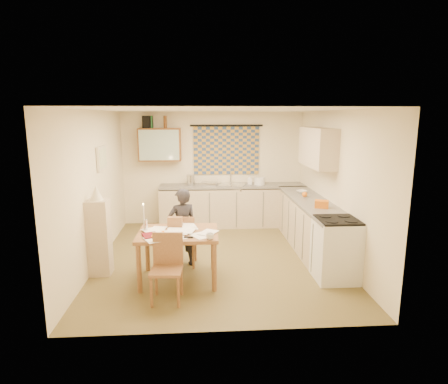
{
  "coord_description": "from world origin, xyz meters",
  "views": [
    {
      "loc": [
        -0.3,
        -6.09,
        2.4
      ],
      "look_at": [
        0.11,
        0.2,
        1.12
      ],
      "focal_mm": 30.0,
      "sensor_mm": 36.0,
      "label": 1
    }
  ],
  "objects": [
    {
      "name": "window_blind",
      "position": [
        0.3,
        2.22,
        1.65
      ],
      "size": [
        1.45,
        0.03,
        1.05
      ],
      "primitive_type": "cube",
      "color": "navy",
      "rests_on": "wall_back"
    },
    {
      "name": "orange_box",
      "position": [
        -0.91,
        -1.12,
        0.77
      ],
      "size": [
        0.12,
        0.08,
        0.04
      ],
      "primitive_type": "cube",
      "rotation": [
        0.0,
        0.0,
        -0.03
      ],
      "color": "orange",
      "rests_on": "dining_table"
    },
    {
      "name": "orange_bag",
      "position": [
        1.7,
        -0.22,
        0.98
      ],
      "size": [
        0.26,
        0.22,
        0.12
      ],
      "primitive_type": "cube",
      "rotation": [
        0.0,
        0.0,
        -0.33
      ],
      "color": "orange",
      "rests_on": "counter_right"
    },
    {
      "name": "dish_rack",
      "position": [
        -0.1,
        1.95,
        0.95
      ],
      "size": [
        0.41,
        0.37,
        0.06
      ],
      "primitive_type": "cube",
      "rotation": [
        0.0,
        0.0,
        -0.21
      ],
      "color": "silver",
      "rests_on": "counter_back"
    },
    {
      "name": "dining_table",
      "position": [
        -0.63,
        -0.85,
        0.38
      ],
      "size": [
        1.17,
        0.89,
        0.75
      ],
      "rotation": [
        0.0,
        0.0,
        -0.02
      ],
      "color": "brown",
      "rests_on": "floor"
    },
    {
      "name": "counter_right",
      "position": [
        1.7,
        0.25,
        0.45
      ],
      "size": [
        0.62,
        2.95,
        0.92
      ],
      "color": "tan",
      "rests_on": "floor"
    },
    {
      "name": "wall_right",
      "position": [
        2.01,
        0.0,
        1.25
      ],
      "size": [
        0.02,
        4.5,
        2.5
      ],
      "primitive_type": "cube",
      "color": "#F1E3BE",
      "rests_on": "floor"
    },
    {
      "name": "chair_near",
      "position": [
        -0.75,
        -1.47,
        0.28
      ],
      "size": [
        0.43,
        0.43,
        0.89
      ],
      "rotation": [
        0.0,
        0.0,
        -0.07
      ],
      "color": "brown",
      "rests_on": "floor"
    },
    {
      "name": "kettle",
      "position": [
        -0.5,
        1.95,
        1.04
      ],
      "size": [
        0.24,
        0.24,
        0.24
      ],
      "primitive_type": "cylinder",
      "rotation": [
        0.0,
        0.0,
        0.43
      ],
      "color": "silver",
      "rests_on": "counter_back"
    },
    {
      "name": "counter_back",
      "position": [
        0.48,
        1.95,
        0.45
      ],
      "size": [
        3.3,
        0.62,
        0.92
      ],
      "color": "tan",
      "rests_on": "floor"
    },
    {
      "name": "fruit_orange",
      "position": [
        1.65,
        0.62,
        0.97
      ],
      "size": [
        0.1,
        0.1,
        0.1
      ],
      "primitive_type": "sphere",
      "color": "orange",
      "rests_on": "counter_right"
    },
    {
      "name": "candle",
      "position": [
        -1.12,
        -0.81,
        1.04
      ],
      "size": [
        0.03,
        0.03,
        0.22
      ],
      "primitive_type": "cylinder",
      "rotation": [
        0.0,
        0.0,
        0.21
      ],
      "color": "white",
      "rests_on": "dining_table"
    },
    {
      "name": "letter_rack",
      "position": [
        -0.68,
        -0.61,
        0.83
      ],
      "size": [
        0.23,
        0.12,
        0.16
      ],
      "primitive_type": "cube",
      "rotation": [
        0.0,
        0.0,
        -0.11
      ],
      "color": "brown",
      "rests_on": "dining_table"
    },
    {
      "name": "person",
      "position": [
        -0.59,
        -0.29,
        0.64
      ],
      "size": [
        0.66,
        0.59,
        1.29
      ],
      "primitive_type": "imported",
      "rotation": [
        0.0,
        0.0,
        3.47
      ],
      "color": "black",
      "rests_on": "floor"
    },
    {
      "name": "candle_flame",
      "position": [
        -1.12,
        -0.78,
        1.16
      ],
      "size": [
        0.02,
        0.02,
        0.02
      ],
      "primitive_type": "sphere",
      "color": "#FFCC66",
      "rests_on": "dining_table"
    },
    {
      "name": "bottle_green",
      "position": [
        -1.32,
        2.08,
        2.28
      ],
      "size": [
        0.08,
        0.08,
        0.26
      ],
      "primitive_type": "cylinder",
      "rotation": [
        0.0,
        0.0,
        -0.15
      ],
      "color": "#195926",
      "rests_on": "wall_cabinet"
    },
    {
      "name": "wall_left",
      "position": [
        -2.01,
        0.0,
        1.25
      ],
      "size": [
        0.02,
        4.5,
        2.5
      ],
      "primitive_type": "cube",
      "color": "#F1E3BE",
      "rests_on": "floor"
    },
    {
      "name": "shelf_stand",
      "position": [
        -1.84,
        -0.54,
        0.59
      ],
      "size": [
        0.32,
        0.3,
        1.17
      ],
      "primitive_type": "cube",
      "color": "tan",
      "rests_on": "floor"
    },
    {
      "name": "bowl",
      "position": [
        1.7,
        1.01,
        0.94
      ],
      "size": [
        0.32,
        0.32,
        0.05
      ],
      "primitive_type": "imported",
      "rotation": [
        0.0,
        0.0,
        0.34
      ],
      "color": "white",
      "rests_on": "counter_right"
    },
    {
      "name": "upper_cabinet_right",
      "position": [
        1.83,
        0.55,
        1.85
      ],
      "size": [
        0.34,
        1.3,
        0.7
      ],
      "primitive_type": "cube",
      "color": "tan",
      "rests_on": "wall_right"
    },
    {
      "name": "wall_back",
      "position": [
        0.0,
        2.26,
        1.25
      ],
      "size": [
        4.0,
        0.02,
        2.5
      ],
      "primitive_type": "cube",
      "color": "#F1E3BE",
      "rests_on": "floor"
    },
    {
      "name": "soap_bottle",
      "position": [
        0.81,
        2.0,
        1.02
      ],
      "size": [
        0.13,
        0.13,
        0.21
      ],
      "primitive_type": "imported",
      "rotation": [
        0.0,
        0.0,
        -0.2
      ],
      "color": "white",
      "rests_on": "counter_back"
    },
    {
      "name": "speaker",
      "position": [
        -1.39,
        2.08,
        2.28
      ],
      "size": [
        0.22,
        0.24,
        0.26
      ],
      "primitive_type": "cube",
      "rotation": [
        0.0,
        0.0,
        -0.34
      ],
      "color": "black",
      "rests_on": "wall_cabinet"
    },
    {
      "name": "wall_front",
      "position": [
        0.0,
        -2.26,
        1.25
      ],
      "size": [
        4.0,
        0.02,
        2.5
      ],
      "primitive_type": "cube",
      "color": "#F1E3BE",
      "rests_on": "floor"
    },
    {
      "name": "magazine",
      "position": [
        -1.1,
        -1.07,
        0.76
      ],
      "size": [
        0.36,
        0.39,
        0.03
      ],
      "primitive_type": "imported",
      "rotation": [
        0.0,
        0.0,
        0.33
      ],
      "color": "maroon",
      "rests_on": "dining_table"
    },
    {
      "name": "candle_holder",
      "position": [
        -1.1,
        -0.77,
        0.84
      ],
      "size": [
        0.07,
        0.07,
        0.18
      ],
      "primitive_type": "cylinder",
      "rotation": [
        0.0,
        0.0,
        0.21
      ],
      "color": "silver",
      "rests_on": "dining_table"
    },
    {
      "name": "curtain_rod",
      "position": [
        0.3,
        2.2,
        2.2
      ],
      "size": [
        1.6,
        0.04,
        0.04
      ],
      "primitive_type": "cylinder",
      "rotation": [
        0.0,
        1.57,
        0.0
      ],
      "color": "black",
      "rests_on": "wall_back"
    },
    {
      "name": "bottle_brown",
      "position": [
        -1.02,
        2.08,
        2.28
      ],
      "size": [
        0.08,
        0.08,
        0.26
      ],
      "primitive_type": "cylinder",
      "rotation": [
        0.0,
        0.0,
        -0.17
      ],
      "color": "#5B3314",
      "rests_on": "wall_cabinet"
    },
    {
      "name": "tap",
      "position": [
        0.39,
        2.13,
        1.06
      ],
      "size": [
        0.04,
        0.04,
        0.28
      ],
      "primitive_type": "cylinder",
      "rotation": [
        0.0,
        0.0,
        -0.24
      ],
      "color": "silver",
      "rests_on": "counter_back"
    },
    {
      "name": "wall_cabinet",
      "position": [
        -1.15,
        2.08,
        1.8
      ],
      "size": [
        0.9,
        0.34,
        0.7
      ],
      "primitive_type": "cube",
      "color": "#5B3314",
      "rests_on": "wall_back"
    },
    {
      "name": "sink",
      "position": [
        0.4,
        1.95,
        0.88
      ],
      "size": [
        0.68,
        0.62,
        0.1
      ],
      "primitive_type": "cube",
      "rotation": [
        0.0,
        0.0,
        -0.38
      ],
      "color": "silver",
      "rests_on": "counter_back"
    },
    {
      "name": "print_canvas",
      "position": [
        -1.95,
        0.4,
        1.7
      ],
      "size": [
        0.01,
        0.42,
        0.32
      ],
      "primitive_type": "cube",
      "color": "white",
      "rests_on": "wall_left"
    },
    {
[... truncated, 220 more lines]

